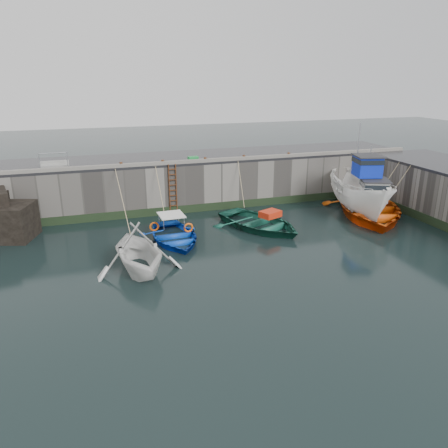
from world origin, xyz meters
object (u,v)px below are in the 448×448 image
object	(u,v)px
bollard_e	(289,155)
boat_near_blue	(174,240)
boat_far_orange	(369,208)
bollard_c	(205,160)
fish_crate	(193,159)
bollard_b	(163,162)
boat_near_navy	(259,228)
ladder	(173,190)
boat_far_white	(361,194)
bollard_d	(244,157)
bollard_a	(121,165)
boat_near_white	(139,270)

from	to	relation	value
bollard_e	boat_near_blue	bearing A→B (deg)	-151.39
boat_far_orange	bollard_c	size ratio (longest dim) A/B	32.25
bollard_e	fish_crate	bearing A→B (deg)	177.18
fish_crate	bollard_b	bearing A→B (deg)	-174.42
boat_far_orange	boat_near_navy	bearing A→B (deg)	-157.21
boat_far_orange	fish_crate	bearing A→B (deg)	177.63
ladder	boat_far_orange	bearing A→B (deg)	-19.86
boat_far_white	boat_near_blue	bearing A→B (deg)	-160.20
bollard_c	boat_far_white	bearing A→B (deg)	-21.75
fish_crate	bollard_e	world-z (taller)	fish_crate
ladder	bollard_c	distance (m)	2.81
boat_near_blue	fish_crate	world-z (taller)	fish_crate
bollard_e	bollard_d	bearing A→B (deg)	180.00
fish_crate	bollard_c	distance (m)	0.77
fish_crate	bollard_a	world-z (taller)	fish_crate
bollard_a	bollard_b	world-z (taller)	same
bollard_b	bollard_d	world-z (taller)	same
bollard_c	fish_crate	bearing A→B (deg)	155.50
bollard_c	bollard_e	bearing A→B (deg)	0.00
ladder	boat_far_orange	world-z (taller)	boat_far_orange
boat_near_blue	boat_far_white	xyz separation A→B (m)	(12.26, 1.21, 1.20)
bollard_d	boat_far_white	bearing A→B (deg)	-29.13
ladder	bollard_d	xyz separation A→B (m)	(4.80, 0.34, 1.71)
boat_near_blue	boat_far_white	bearing A→B (deg)	3.52
bollard_d	bollard_e	distance (m)	3.20
boat_far_white	bollard_e	xyz separation A→B (m)	(-3.35, 3.65, 2.10)
boat_far_white	boat_far_orange	world-z (taller)	boat_far_white
boat_far_orange	bollard_d	bearing A→B (deg)	169.47
boat_near_white	bollard_b	distance (m)	9.07
ladder	bollard_d	size ratio (longest dim) A/B	11.43
boat_near_blue	boat_near_navy	world-z (taller)	boat_near_navy
boat_far_white	fish_crate	xyz separation A→B (m)	(-9.85, 3.97, 2.12)
ladder	bollard_b	distance (m)	1.81
bollard_e	boat_near_navy	bearing A→B (deg)	-130.94
fish_crate	bollard_d	bearing A→B (deg)	-9.09
ladder	boat_far_white	xyz separation A→B (m)	(11.35, -3.31, -0.39)
boat_near_white	bollard_d	distance (m)	11.79
boat_near_white	boat_near_navy	distance (m)	8.19
boat_near_navy	bollard_b	xyz separation A→B (m)	(-4.67, 4.42, 3.30)
ladder	boat_far_orange	xyz separation A→B (m)	(11.49, -4.15, -1.09)
bollard_a	bollard_d	bearing A→B (deg)	0.00
boat_near_white	bollard_a	bearing A→B (deg)	82.45
bollard_a	ladder	bearing A→B (deg)	-6.38
boat_near_white	boat_near_navy	xyz separation A→B (m)	(7.36, 3.59, 0.00)
boat_far_white	fish_crate	distance (m)	10.83
boat_far_white	bollard_c	world-z (taller)	boat_far_white
boat_near_navy	bollard_e	bearing A→B (deg)	25.53
bollard_b	bollard_c	xyz separation A→B (m)	(2.70, 0.00, 0.00)
boat_near_white	boat_far_white	size ratio (longest dim) A/B	0.60
bollard_c	bollard_e	world-z (taller)	same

